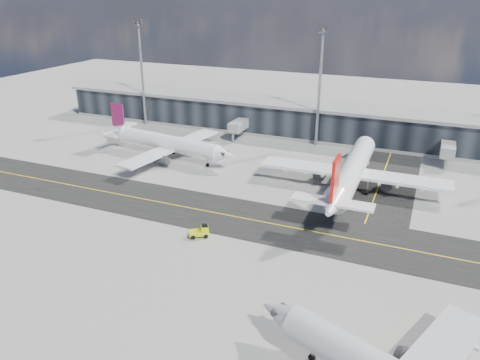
% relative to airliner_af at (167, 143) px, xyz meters
% --- Properties ---
extents(ground, '(300.00, 300.00, 0.00)m').
position_rel_airliner_af_xyz_m(ground, '(29.47, -25.70, -3.57)').
color(ground, gray).
rests_on(ground, ground).
extents(taxiway_lanes, '(180.00, 63.00, 0.03)m').
position_rel_airliner_af_xyz_m(taxiway_lanes, '(33.38, -14.96, -3.56)').
color(taxiway_lanes, black).
rests_on(taxiway_lanes, ground).
extents(terminal_concourse, '(152.00, 19.80, 8.80)m').
position_rel_airliner_af_xyz_m(terminal_concourse, '(29.51, 29.24, 0.52)').
color(terminal_concourse, black).
rests_on(terminal_concourse, ground).
extents(floodlight_masts, '(102.50, 0.70, 28.90)m').
position_rel_airliner_af_xyz_m(floodlight_masts, '(29.47, 22.30, 12.04)').
color(floodlight_masts, gray).
rests_on(floodlight_masts, ground).
extents(airliner_af, '(36.44, 31.20, 10.80)m').
position_rel_airliner_af_xyz_m(airliner_af, '(0.00, 0.00, 0.00)').
color(airliner_af, white).
rests_on(airliner_af, ground).
extents(airliner_redtail, '(36.29, 42.68, 12.68)m').
position_rel_airliner_af_xyz_m(airliner_redtail, '(42.70, -3.20, 0.62)').
color(airliner_redtail, white).
rests_on(airliner_redtail, ground).
extents(baggage_tug, '(3.38, 2.85, 1.93)m').
position_rel_airliner_af_xyz_m(baggage_tug, '(24.29, -30.23, -2.60)').
color(baggage_tug, '#DADE0B').
rests_on(baggage_tug, ground).
extents(service_van, '(3.66, 6.11, 1.59)m').
position_rel_airliner_af_xyz_m(service_van, '(42.31, 13.98, -2.77)').
color(service_van, white).
rests_on(service_van, ground).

